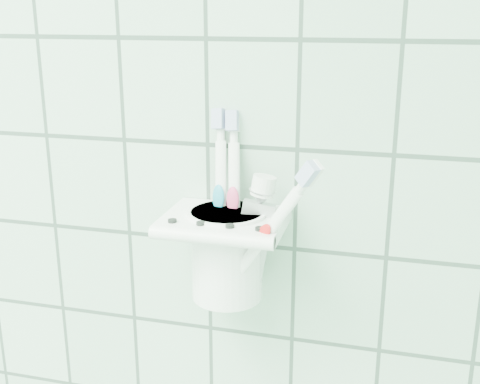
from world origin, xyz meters
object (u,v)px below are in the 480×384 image
object	(u,v)px
toothbrush_pink	(234,206)
toothbrush_blue	(220,204)
cup	(227,251)
toothbrush_orange	(221,206)
toothpaste_tube	(243,226)
holder_bracket	(225,223)

from	to	relation	value
toothbrush_pink	toothbrush_blue	bearing A→B (deg)	172.69
toothbrush_blue	toothbrush_pink	bearing A→B (deg)	1.54
cup	toothbrush_orange	distance (m)	0.06
toothbrush_pink	toothpaste_tube	xyz separation A→B (m)	(0.01, 0.01, -0.02)
toothbrush_pink	toothpaste_tube	bearing A→B (deg)	40.51
toothbrush_pink	toothbrush_orange	size ratio (longest dim) A/B	1.04
toothbrush_pink	toothpaste_tube	size ratio (longest dim) A/B	1.43
cup	toothbrush_pink	size ratio (longest dim) A/B	0.50
cup	toothbrush_blue	size ratio (longest dim) A/B	0.50
holder_bracket	toothbrush_pink	distance (m)	0.03
toothbrush_pink	toothpaste_tube	world-z (taller)	toothbrush_pink
toothbrush_blue	toothbrush_orange	bearing A→B (deg)	-55.01
cup	toothbrush_orange	xyz separation A→B (m)	(-0.00, -0.02, 0.06)
holder_bracket	toothbrush_pink	bearing A→B (deg)	-24.08
toothbrush_blue	toothpaste_tube	world-z (taller)	toothbrush_blue
cup	toothbrush_orange	bearing A→B (deg)	-96.35
toothpaste_tube	holder_bracket	bearing A→B (deg)	177.61
holder_bracket	toothbrush_pink	world-z (taller)	toothbrush_pink
cup	toothpaste_tube	bearing A→B (deg)	-8.64
toothbrush_orange	cup	bearing A→B (deg)	120.70
holder_bracket	toothbrush_orange	bearing A→B (deg)	-93.49
toothbrush_pink	toothbrush_orange	xyz separation A→B (m)	(-0.01, -0.01, 0.00)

